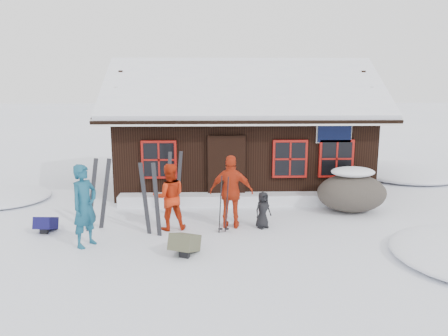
{
  "coord_description": "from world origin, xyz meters",
  "views": [
    {
      "loc": [
        0.42,
        -10.33,
        3.68
      ],
      "look_at": [
        0.79,
        1.36,
        1.3
      ],
      "focal_mm": 35.0,
      "sensor_mm": 36.0,
      "label": 1
    }
  ],
  "objects_px": {
    "skier_orange_left": "(169,197)",
    "backpack_blue": "(46,226)",
    "skier_teal": "(85,206)",
    "skier_crouched": "(263,210)",
    "ski_poles": "(224,205)",
    "skier_orange_right": "(231,192)",
    "ski_pair_left": "(99,195)",
    "backpack_olive": "(185,246)",
    "boulder": "(352,192)"
  },
  "relations": [
    {
      "from": "backpack_olive",
      "to": "skier_crouched",
      "type": "bearing_deg",
      "value": 62.98
    },
    {
      "from": "boulder",
      "to": "backpack_olive",
      "type": "distance_m",
      "value": 5.44
    },
    {
      "from": "skier_crouched",
      "to": "ski_poles",
      "type": "relative_size",
      "value": 0.65
    },
    {
      "from": "ski_pair_left",
      "to": "skier_teal",
      "type": "bearing_deg",
      "value": -105.77
    },
    {
      "from": "backpack_blue",
      "to": "backpack_olive",
      "type": "height_order",
      "value": "backpack_olive"
    },
    {
      "from": "skier_orange_left",
      "to": "boulder",
      "type": "height_order",
      "value": "skier_orange_left"
    },
    {
      "from": "backpack_olive",
      "to": "skier_orange_left",
      "type": "bearing_deg",
      "value": 127.62
    },
    {
      "from": "boulder",
      "to": "ski_pair_left",
      "type": "height_order",
      "value": "ski_pair_left"
    },
    {
      "from": "skier_crouched",
      "to": "backpack_olive",
      "type": "bearing_deg",
      "value": -169.75
    },
    {
      "from": "skier_teal",
      "to": "skier_crouched",
      "type": "distance_m",
      "value": 4.27
    },
    {
      "from": "skier_teal",
      "to": "skier_crouched",
      "type": "bearing_deg",
      "value": -45.71
    },
    {
      "from": "skier_teal",
      "to": "ski_poles",
      "type": "relative_size",
      "value": 1.29
    },
    {
      "from": "skier_orange_left",
      "to": "ski_pair_left",
      "type": "xyz_separation_m",
      "value": [
        -1.75,
        0.06,
        0.05
      ]
    },
    {
      "from": "boulder",
      "to": "backpack_blue",
      "type": "height_order",
      "value": "boulder"
    },
    {
      "from": "backpack_blue",
      "to": "skier_orange_right",
      "type": "bearing_deg",
      "value": 5.99
    },
    {
      "from": "ski_pair_left",
      "to": "backpack_blue",
      "type": "bearing_deg",
      "value": 173.25
    },
    {
      "from": "skier_orange_right",
      "to": "backpack_blue",
      "type": "relative_size",
      "value": 3.4
    },
    {
      "from": "ski_pair_left",
      "to": "ski_poles",
      "type": "relative_size",
      "value": 1.28
    },
    {
      "from": "skier_crouched",
      "to": "ski_pair_left",
      "type": "bearing_deg",
      "value": 148.38
    },
    {
      "from": "skier_crouched",
      "to": "backpack_olive",
      "type": "distance_m",
      "value": 2.5
    },
    {
      "from": "boulder",
      "to": "ski_pair_left",
      "type": "distance_m",
      "value": 6.87
    },
    {
      "from": "boulder",
      "to": "ski_poles",
      "type": "height_order",
      "value": "ski_poles"
    },
    {
      "from": "skier_orange_left",
      "to": "backpack_blue",
      "type": "height_order",
      "value": "skier_orange_left"
    },
    {
      "from": "ski_pair_left",
      "to": "skier_orange_left",
      "type": "bearing_deg",
      "value": -16.45
    },
    {
      "from": "skier_orange_right",
      "to": "ski_poles",
      "type": "xyz_separation_m",
      "value": [
        -0.21,
        -0.35,
        -0.24
      ]
    },
    {
      "from": "skier_teal",
      "to": "backpack_olive",
      "type": "height_order",
      "value": "skier_teal"
    },
    {
      "from": "skier_teal",
      "to": "backpack_olive",
      "type": "relative_size",
      "value": 2.87
    },
    {
      "from": "skier_orange_right",
      "to": "ski_pair_left",
      "type": "xyz_separation_m",
      "value": [
        -3.29,
        -0.02,
        -0.05
      ]
    },
    {
      "from": "skier_teal",
      "to": "skier_crouched",
      "type": "height_order",
      "value": "skier_teal"
    },
    {
      "from": "ski_pair_left",
      "to": "boulder",
      "type": "bearing_deg",
      "value": -3.67
    },
    {
      "from": "ski_poles",
      "to": "backpack_blue",
      "type": "distance_m",
      "value": 4.4
    },
    {
      "from": "skier_orange_right",
      "to": "backpack_olive",
      "type": "height_order",
      "value": "skier_orange_right"
    },
    {
      "from": "skier_teal",
      "to": "skier_orange_right",
      "type": "height_order",
      "value": "skier_teal"
    },
    {
      "from": "skier_crouched",
      "to": "ski_poles",
      "type": "height_order",
      "value": "ski_poles"
    },
    {
      "from": "boulder",
      "to": "skier_crouched",
      "type": "bearing_deg",
      "value": -153.69
    },
    {
      "from": "skier_teal",
      "to": "backpack_blue",
      "type": "relative_size",
      "value": 3.42
    },
    {
      "from": "skier_orange_left",
      "to": "boulder",
      "type": "xyz_separation_m",
      "value": [
        5.0,
        1.34,
        -0.26
      ]
    },
    {
      "from": "skier_orange_left",
      "to": "backpack_blue",
      "type": "xyz_separation_m",
      "value": [
        -3.03,
        -0.11,
        -0.69
      ]
    },
    {
      "from": "skier_crouched",
      "to": "backpack_olive",
      "type": "relative_size",
      "value": 1.44
    },
    {
      "from": "skier_teal",
      "to": "skier_orange_left",
      "type": "bearing_deg",
      "value": -29.59
    },
    {
      "from": "skier_orange_right",
      "to": "backpack_olive",
      "type": "bearing_deg",
      "value": 65.65
    },
    {
      "from": "skier_teal",
      "to": "skier_orange_right",
      "type": "xyz_separation_m",
      "value": [
        3.32,
        1.14,
        -0.01
      ]
    },
    {
      "from": "ski_poles",
      "to": "backpack_blue",
      "type": "bearing_deg",
      "value": 177.9
    },
    {
      "from": "skier_orange_left",
      "to": "backpack_blue",
      "type": "relative_size",
      "value": 3.06
    },
    {
      "from": "skier_crouched",
      "to": "backpack_blue",
      "type": "bearing_deg",
      "value": 150.37
    },
    {
      "from": "skier_teal",
      "to": "ski_poles",
      "type": "distance_m",
      "value": 3.22
    },
    {
      "from": "ski_pair_left",
      "to": "backpack_olive",
      "type": "relative_size",
      "value": 2.85
    },
    {
      "from": "skier_teal",
      "to": "boulder",
      "type": "distance_m",
      "value": 7.2
    },
    {
      "from": "skier_teal",
      "to": "backpack_blue",
      "type": "distance_m",
      "value": 1.76
    },
    {
      "from": "skier_orange_left",
      "to": "skier_orange_right",
      "type": "bearing_deg",
      "value": 172.15
    }
  ]
}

